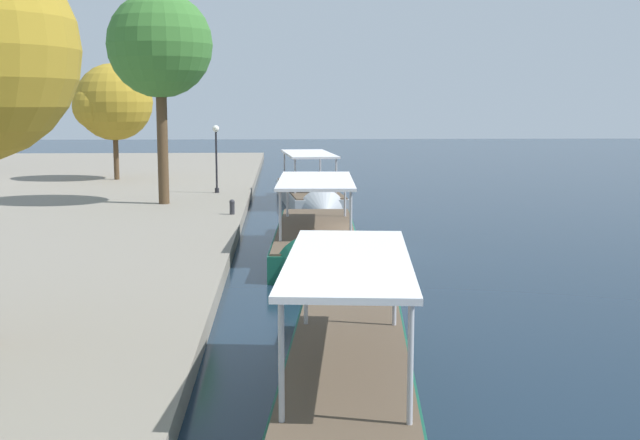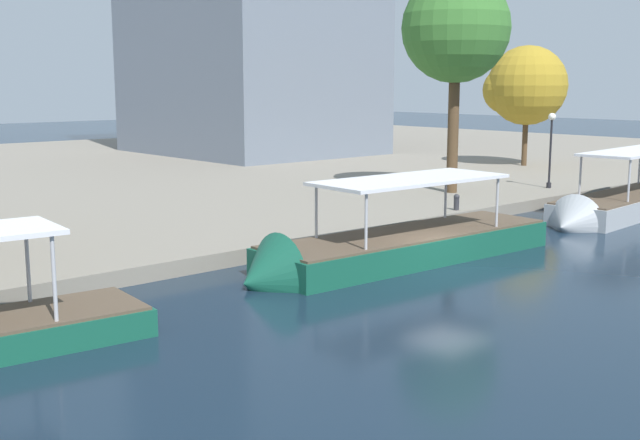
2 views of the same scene
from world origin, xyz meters
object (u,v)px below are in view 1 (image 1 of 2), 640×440
Objects in this scene: tour_boat_0 at (347,406)px; tour_boat_2 at (310,200)px; tree_4 at (160,45)px; tour_boat_1 at (316,248)px; tree_1 at (113,102)px; mooring_bollard_0 at (232,206)px; lamp_post at (216,151)px.

tour_boat_2 reaches higher than tour_boat_0.
tree_4 reaches higher than tour_boat_0.
tree_1 reaches higher than tour_boat_1.
tour_boat_1 is 1.60× the size of tree_1.
tour_boat_0 is 0.88× the size of tour_boat_2.
tree_4 reaches higher than mooring_bollard_0.
tree_1 reaches higher than mooring_bollard_0.
tree_1 is 0.73× the size of tree_4.
tree_4 reaches higher than lamp_post.
tour_boat_1 is at bearing -149.20° from tree_4.
tour_boat_2 is 6.75m from lamp_post.
tour_boat_2 is 18.65× the size of mooring_bollard_0.
lamp_post is at bearing -138.98° from tree_1.
tree_1 is at bearing -151.66° from tour_boat_1.
lamp_post is (18.54, 5.29, 2.80)m from tour_boat_1.
tour_boat_1 is 31.33m from tree_1.
tour_boat_2 is at bearing -112.28° from lamp_post.
tour_boat_1 is 16.22m from tour_boat_2.
tour_boat_2 is at bearing -178.67° from tour_boat_1.
tree_4 is at bearing -160.08° from tour_boat_0.
tree_1 is (27.76, 13.31, 5.80)m from tour_boat_1.
lamp_post is at bearing 8.64° from mooring_bollard_0.
mooring_bollard_0 is (-7.69, 4.16, 0.59)m from tour_boat_2.
tour_boat_0 is 25.53m from mooring_bollard_0.
tree_4 is (29.68, 7.57, 8.75)m from tour_boat_0.
mooring_bollard_0 is at bearing -171.36° from lamp_post.
mooring_bollard_0 is at bearing -153.44° from tour_boat_1.
mooring_bollard_0 is 10.04m from tree_4.
lamp_post is at bearing -116.90° from tour_boat_2.
tour_boat_0 is 32.96m from tour_boat_2.
tree_1 reaches higher than lamp_post.
lamp_post is at bearing -166.09° from tour_boat_0.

